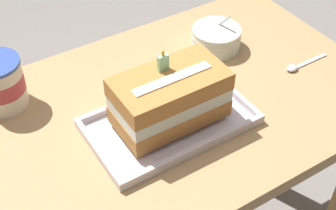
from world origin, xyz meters
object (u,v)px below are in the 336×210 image
at_px(foil_tray, 170,123).
at_px(ice_cream_tub, 0,83).
at_px(birthday_cake, 170,97).
at_px(serving_spoon_near_tray, 297,66).
at_px(bowl_stack, 216,38).

distance_m(foil_tray, ice_cream_tub, 0.40).
bearing_deg(birthday_cake, serving_spoon_near_tray, 0.22).
bearing_deg(ice_cream_tub, serving_spoon_near_tray, -21.38).
bearing_deg(foil_tray, bowl_stack, 35.12).
relative_size(bowl_stack, serving_spoon_near_tray, 0.99).
height_order(foil_tray, birthday_cake, birthday_cake).
relative_size(foil_tray, bowl_stack, 2.74).
xyz_separation_m(birthday_cake, bowl_stack, (0.26, 0.18, -0.05)).
height_order(birthday_cake, bowl_stack, birthday_cake).
bearing_deg(serving_spoon_near_tray, foil_tray, -179.78).
bearing_deg(serving_spoon_near_tray, birthday_cake, -179.78).
bearing_deg(foil_tray, ice_cream_tub, 137.42).
height_order(birthday_cake, serving_spoon_near_tray, birthday_cake).
relative_size(bowl_stack, ice_cream_tub, 1.08).
distance_m(foil_tray, serving_spoon_near_tray, 0.39).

